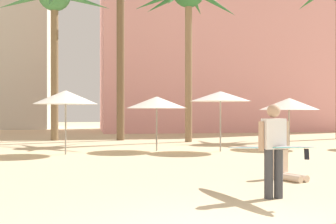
{
  "coord_description": "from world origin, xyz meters",
  "views": [
    {
      "loc": [
        -1.73,
        -5.15,
        1.58
      ],
      "look_at": [
        0.29,
        6.28,
        1.56
      ],
      "focal_mm": 48.1,
      "sensor_mm": 36.0,
      "label": 1
    }
  ],
  "objects_px": {
    "palm_tree_right": "(188,3)",
    "cafe_umbrella_2": "(289,104)",
    "cafe_umbrella_6": "(157,102)",
    "person_mid_center": "(271,147)",
    "cafe_umbrella_0": "(220,96)",
    "palm_tree_far_left": "(54,8)",
    "cafe_umbrella_3": "(66,97)",
    "person_near_left": "(283,165)"
  },
  "relations": [
    {
      "from": "palm_tree_right",
      "to": "palm_tree_far_left",
      "type": "bearing_deg",
      "value": 161.13
    },
    {
      "from": "cafe_umbrella_2",
      "to": "person_near_left",
      "type": "bearing_deg",
      "value": -115.97
    },
    {
      "from": "cafe_umbrella_6",
      "to": "cafe_umbrella_0",
      "type": "bearing_deg",
      "value": -17.1
    },
    {
      "from": "cafe_umbrella_6",
      "to": "person_mid_center",
      "type": "height_order",
      "value": "cafe_umbrella_6"
    },
    {
      "from": "cafe_umbrella_3",
      "to": "cafe_umbrella_6",
      "type": "bearing_deg",
      "value": 14.48
    },
    {
      "from": "person_near_left",
      "to": "cafe_umbrella_6",
      "type": "bearing_deg",
      "value": 171.14
    },
    {
      "from": "cafe_umbrella_6",
      "to": "person_near_left",
      "type": "bearing_deg",
      "value": -77.26
    },
    {
      "from": "cafe_umbrella_3",
      "to": "person_near_left",
      "type": "xyz_separation_m",
      "value": [
        5.27,
        -6.96,
        -1.74
      ]
    },
    {
      "from": "cafe_umbrella_0",
      "to": "cafe_umbrella_6",
      "type": "distance_m",
      "value": 2.53
    },
    {
      "from": "palm_tree_right",
      "to": "cafe_umbrella_2",
      "type": "height_order",
      "value": "palm_tree_right"
    },
    {
      "from": "person_mid_center",
      "to": "cafe_umbrella_2",
      "type": "bearing_deg",
      "value": -33.71
    },
    {
      "from": "cafe_umbrella_0",
      "to": "cafe_umbrella_2",
      "type": "relative_size",
      "value": 0.95
    },
    {
      "from": "palm_tree_far_left",
      "to": "person_mid_center",
      "type": "height_order",
      "value": "palm_tree_far_left"
    },
    {
      "from": "palm_tree_right",
      "to": "person_mid_center",
      "type": "xyz_separation_m",
      "value": [
        -1.73,
        -14.75,
        -6.23
      ]
    },
    {
      "from": "cafe_umbrella_0",
      "to": "cafe_umbrella_6",
      "type": "height_order",
      "value": "cafe_umbrella_0"
    },
    {
      "from": "person_mid_center",
      "to": "cafe_umbrella_3",
      "type": "bearing_deg",
      "value": 17.74
    },
    {
      "from": "palm_tree_right",
      "to": "cafe_umbrella_3",
      "type": "distance_m",
      "value": 9.67
    },
    {
      "from": "person_mid_center",
      "to": "cafe_umbrella_6",
      "type": "bearing_deg",
      "value": -3.29
    },
    {
      "from": "cafe_umbrella_0",
      "to": "person_near_left",
      "type": "bearing_deg",
      "value": -95.02
    },
    {
      "from": "palm_tree_far_left",
      "to": "person_mid_center",
      "type": "relative_size",
      "value": 3.3
    },
    {
      "from": "person_near_left",
      "to": "palm_tree_right",
      "type": "bearing_deg",
      "value": 155.77
    },
    {
      "from": "palm_tree_right",
      "to": "cafe_umbrella_2",
      "type": "distance_m",
      "value": 7.85
    },
    {
      "from": "palm_tree_right",
      "to": "person_near_left",
      "type": "relative_size",
      "value": 9.0
    },
    {
      "from": "cafe_umbrella_2",
      "to": "person_near_left",
      "type": "xyz_separation_m",
      "value": [
        -3.87,
        -7.94,
        -1.54
      ]
    },
    {
      "from": "person_near_left",
      "to": "palm_tree_far_left",
      "type": "bearing_deg",
      "value": -179.09
    },
    {
      "from": "palm_tree_right",
      "to": "cafe_umbrella_2",
      "type": "bearing_deg",
      "value": -55.68
    },
    {
      "from": "cafe_umbrella_6",
      "to": "person_near_left",
      "type": "relative_size",
      "value": 2.54
    },
    {
      "from": "palm_tree_right",
      "to": "cafe_umbrella_0",
      "type": "height_order",
      "value": "palm_tree_right"
    },
    {
      "from": "palm_tree_right",
      "to": "cafe_umbrella_2",
      "type": "xyz_separation_m",
      "value": [
        3.28,
        -4.81,
        -5.27
      ]
    },
    {
      "from": "cafe_umbrella_0",
      "to": "cafe_umbrella_2",
      "type": "xyz_separation_m",
      "value": [
        3.24,
        0.82,
        -0.28
      ]
    },
    {
      "from": "person_mid_center",
      "to": "palm_tree_right",
      "type": "bearing_deg",
      "value": -13.65
    },
    {
      "from": "cafe_umbrella_0",
      "to": "person_mid_center",
      "type": "bearing_deg",
      "value": -100.99
    },
    {
      "from": "palm_tree_right",
      "to": "cafe_umbrella_0",
      "type": "relative_size",
      "value": 3.61
    },
    {
      "from": "cafe_umbrella_6",
      "to": "cafe_umbrella_3",
      "type": "bearing_deg",
      "value": -165.52
    },
    {
      "from": "cafe_umbrella_0",
      "to": "cafe_umbrella_6",
      "type": "bearing_deg",
      "value": 162.9
    },
    {
      "from": "palm_tree_right",
      "to": "person_mid_center",
      "type": "height_order",
      "value": "palm_tree_right"
    },
    {
      "from": "palm_tree_right",
      "to": "cafe_umbrella_6",
      "type": "bearing_deg",
      "value": -115.82
    },
    {
      "from": "cafe_umbrella_6",
      "to": "palm_tree_far_left",
      "type": "bearing_deg",
      "value": 121.76
    },
    {
      "from": "palm_tree_far_left",
      "to": "palm_tree_right",
      "type": "relative_size",
      "value": 1.01
    },
    {
      "from": "palm_tree_right",
      "to": "cafe_umbrella_0",
      "type": "xyz_separation_m",
      "value": [
        0.04,
        -5.63,
        -4.99
      ]
    },
    {
      "from": "cafe_umbrella_2",
      "to": "person_mid_center",
      "type": "distance_m",
      "value": 11.18
    },
    {
      "from": "palm_tree_far_left",
      "to": "cafe_umbrella_0",
      "type": "bearing_deg",
      "value": -49.19
    }
  ]
}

